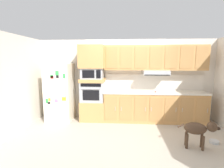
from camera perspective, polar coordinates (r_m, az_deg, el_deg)
name	(u,v)px	position (r m, az deg, el deg)	size (l,w,h in m)	color
ground_plane	(125,130)	(4.63, 4.43, -15.49)	(9.60, 9.60, 0.00)	#B2A899
back_kitchen_wall	(125,79)	(5.39, 4.51, 1.69)	(6.20, 0.12, 2.50)	beige
side_panel_left	(21,83)	(5.10, -28.72, 0.32)	(0.12, 7.10, 2.50)	beige
refrigerator	(60,92)	(5.39, -17.47, -2.64)	(0.76, 0.73, 1.76)	silver
oven_base_cabinet	(93,110)	(5.32, -6.52, -8.91)	(0.74, 0.62, 0.60)	tan
built_in_oven	(93,91)	(5.17, -6.63, -2.54)	(0.70, 0.62, 0.60)	#A8AAAF
appliance_mid_shelf	(93,80)	(5.12, -6.69, 1.31)	(0.74, 0.62, 0.10)	tan
microwave	(92,73)	(5.10, -6.73, 3.65)	(0.64, 0.54, 0.32)	#A8AAAF
appliance_upper_cabinet	(92,57)	(5.08, -6.83, 9.28)	(0.74, 0.62, 0.68)	tan
lower_cabinet_run	(154,107)	(5.27, 14.22, -7.68)	(3.03, 0.63, 0.88)	tan
countertop_slab	(154,92)	(5.17, 14.39, -2.76)	(3.07, 0.64, 0.04)	silver
backsplash_panel	(153,82)	(5.41, 13.96, 0.64)	(3.07, 0.02, 0.50)	silver
upper_cabinet_with_hood	(155,59)	(5.20, 14.57, 8.42)	(3.03, 0.48, 0.88)	tan
screwdriver	(156,92)	(5.08, 14.85, -2.57)	(0.15, 0.14, 0.03)	red
dog	(199,129)	(4.04, 27.67, -13.59)	(0.81, 0.34, 0.62)	#473323
dog_food_bowl	(214,142)	(4.60, 31.73, -16.49)	(0.20, 0.20, 0.06)	#B2B7BC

